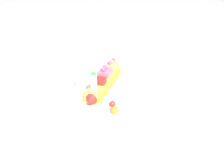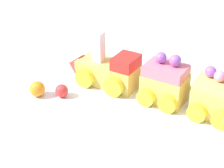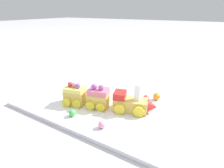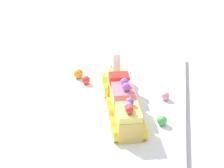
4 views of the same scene
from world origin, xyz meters
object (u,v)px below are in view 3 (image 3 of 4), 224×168
(gumball_red, at_px, (146,98))
(cake_car_lemon, at_px, (75,95))
(cake_train_locomotive, at_px, (133,104))
(gumball_green, at_px, (72,113))
(gumball_pink, at_px, (102,125))
(gumball_orange, at_px, (157,96))
(cake_car_strawberry, at_px, (99,98))

(gumball_red, bearing_deg, cake_car_lemon, -146.10)
(cake_train_locomotive, height_order, cake_car_lemon, cake_train_locomotive)
(gumball_green, distance_m, gumball_red, 0.24)
(cake_train_locomotive, distance_m, gumball_pink, 0.12)
(gumball_green, xyz_separation_m, gumball_orange, (0.18, 0.22, 0.00))
(cake_car_strawberry, xyz_separation_m, gumball_pink, (0.07, -0.09, -0.02))
(cake_car_lemon, xyz_separation_m, gumball_green, (0.04, -0.06, -0.02))
(gumball_red, bearing_deg, cake_car_strawberry, -137.11)
(cake_train_locomotive, xyz_separation_m, gumball_orange, (0.04, 0.10, -0.01))
(cake_car_strawberry, xyz_separation_m, gumball_green, (-0.03, -0.09, -0.02))
(cake_train_locomotive, bearing_deg, cake_car_strawberry, -179.88)
(cake_car_strawberry, height_order, cake_car_lemon, cake_car_strawberry)
(cake_car_strawberry, xyz_separation_m, cake_car_lemon, (-0.08, -0.02, -0.00))
(cake_car_strawberry, bearing_deg, cake_train_locomotive, 0.12)
(gumball_green, bearing_deg, cake_car_lemon, 124.46)
(cake_train_locomotive, height_order, gumball_orange, cake_train_locomotive)
(cake_train_locomotive, relative_size, gumball_green, 6.42)
(cake_train_locomotive, xyz_separation_m, gumball_red, (0.01, 0.08, -0.01))
(cake_car_lemon, xyz_separation_m, gumball_pink, (0.15, -0.07, -0.02))
(cake_car_strawberry, height_order, gumball_green, cake_car_strawberry)
(gumball_orange, bearing_deg, gumball_red, -136.83)
(cake_car_strawberry, distance_m, gumball_pink, 0.11)
(cake_train_locomotive, relative_size, gumball_red, 6.44)
(cake_car_strawberry, distance_m, cake_car_lemon, 0.08)
(cake_car_strawberry, relative_size, cake_car_lemon, 1.00)
(gumball_green, bearing_deg, cake_car_strawberry, 68.79)
(gumball_orange, bearing_deg, cake_train_locomotive, -111.10)
(cake_train_locomotive, xyz_separation_m, cake_car_strawberry, (-0.10, -0.03, 0.01))
(cake_train_locomotive, distance_m, cake_car_strawberry, 0.11)
(gumball_pink, bearing_deg, gumball_green, 178.65)
(cake_train_locomotive, height_order, gumball_pink, cake_train_locomotive)
(gumball_pink, xyz_separation_m, gumball_orange, (0.07, 0.22, 0.00))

